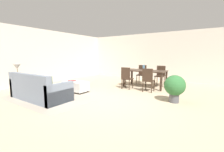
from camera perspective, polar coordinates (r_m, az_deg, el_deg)
ground_plane at (r=4.92m, az=-1.29°, el=-8.88°), size 10.80×10.80×0.00m
wall_back at (r=9.27m, az=16.84°, el=7.06°), size 9.00×0.12×2.70m
wall_left at (r=8.42m, az=-25.30°, el=6.61°), size 0.12×11.00×2.70m
area_rug at (r=5.80m, az=-19.07°, el=-6.69°), size 3.00×2.80×0.01m
couch at (r=5.45m, az=-25.75°, el=-4.87°), size 2.13×0.92×0.86m
ottoman_table at (r=6.07m, az=-13.69°, el=-3.60°), size 1.03×0.53×0.41m
side_table at (r=6.63m, az=-31.80°, el=-1.74°), size 0.40×0.40×0.57m
table_lamp at (r=6.57m, az=-32.13°, el=2.83°), size 0.26×0.26×0.53m
dining_table at (r=6.89m, az=12.28°, el=1.45°), size 1.79×0.93×0.76m
dining_chair_near_left at (r=6.37m, az=5.50°, el=-0.31°), size 0.41×0.41×0.92m
dining_chair_near_right at (r=5.98m, az=13.44°, el=-1.02°), size 0.42×0.42×0.92m
dining_chair_far_left at (r=7.85m, az=11.15°, el=1.10°), size 0.42×0.42×0.92m
dining_chair_far_right at (r=7.59m, az=17.72°, el=0.65°), size 0.40×0.40×0.92m
vase_centerpiece at (r=6.93m, az=11.82°, el=3.18°), size 0.10×0.10×0.23m
book_on_ottoman at (r=6.13m, az=-14.82°, el=-1.69°), size 0.28×0.23×0.03m
potted_plant at (r=4.91m, az=22.53°, el=-3.63°), size 0.62×0.62×0.83m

